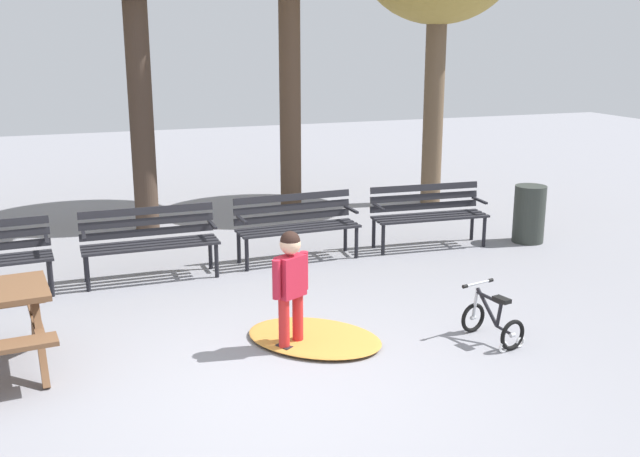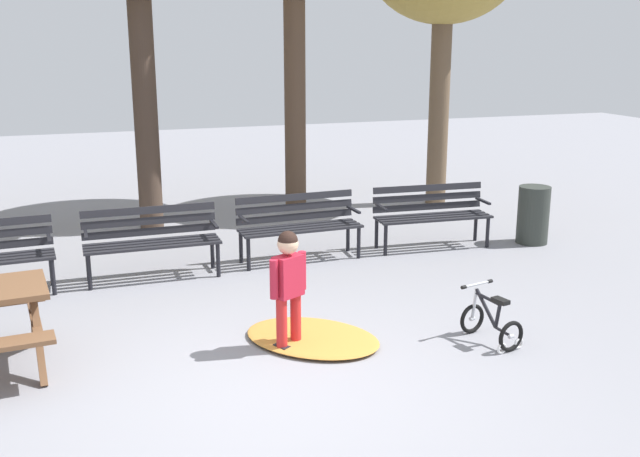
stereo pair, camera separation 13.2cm
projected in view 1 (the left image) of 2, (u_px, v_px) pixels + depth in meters
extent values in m
plane|color=gray|center=(274.00, 391.00, 6.14)|extent=(36.00, 36.00, 0.00)
cube|color=brown|center=(40.00, 338.00, 6.31)|extent=(0.11, 0.57, 0.76)
cube|color=brown|center=(35.00, 319.00, 6.74)|extent=(0.11, 0.57, 0.76)
cube|color=brown|center=(37.00, 321.00, 6.51)|extent=(0.18, 1.10, 0.04)
cylinder|color=black|center=(51.00, 278.00, 8.31)|extent=(0.05, 0.05, 0.44)
cylinder|color=black|center=(49.00, 269.00, 8.63)|extent=(0.05, 0.05, 0.44)
cube|color=black|center=(47.00, 239.00, 8.37)|extent=(0.06, 0.40, 0.03)
cube|color=#232328|center=(149.00, 241.00, 8.98)|extent=(1.60, 0.07, 0.03)
cube|color=#232328|center=(150.00, 244.00, 8.87)|extent=(1.60, 0.07, 0.03)
cube|color=#232328|center=(152.00, 246.00, 8.76)|extent=(1.60, 0.07, 0.03)
cube|color=#232328|center=(153.00, 249.00, 8.65)|extent=(1.60, 0.07, 0.03)
cube|color=#232328|center=(148.00, 232.00, 8.99)|extent=(1.60, 0.05, 0.09)
cube|color=#232328|center=(147.00, 222.00, 8.95)|extent=(1.60, 0.05, 0.09)
cube|color=#232328|center=(147.00, 211.00, 8.92)|extent=(1.60, 0.05, 0.09)
cylinder|color=black|center=(217.00, 260.00, 8.97)|extent=(0.05, 0.05, 0.44)
cylinder|color=black|center=(210.00, 252.00, 9.30)|extent=(0.05, 0.05, 0.44)
cube|color=black|center=(212.00, 224.00, 9.03)|extent=(0.04, 0.40, 0.03)
cylinder|color=black|center=(87.00, 273.00, 8.47)|extent=(0.05, 0.05, 0.44)
cylinder|color=black|center=(86.00, 264.00, 8.80)|extent=(0.05, 0.05, 0.44)
cube|color=black|center=(84.00, 235.00, 8.54)|extent=(0.04, 0.40, 0.03)
cube|color=#232328|center=(294.00, 225.00, 9.73)|extent=(1.60, 0.13, 0.03)
cube|color=#232328|center=(297.00, 227.00, 9.62)|extent=(1.60, 0.13, 0.03)
cube|color=#232328|center=(300.00, 229.00, 9.51)|extent=(1.60, 0.13, 0.03)
cube|color=#232328|center=(304.00, 232.00, 9.41)|extent=(1.60, 0.13, 0.03)
cube|color=#232328|center=(293.00, 217.00, 9.74)|extent=(1.60, 0.10, 0.09)
cube|color=#232328|center=(293.00, 207.00, 9.71)|extent=(1.60, 0.10, 0.09)
cube|color=#232328|center=(293.00, 197.00, 9.67)|extent=(1.60, 0.10, 0.09)
cylinder|color=black|center=(356.00, 242.00, 9.75)|extent=(0.05, 0.05, 0.44)
cylinder|color=black|center=(345.00, 235.00, 10.07)|extent=(0.05, 0.05, 0.44)
cube|color=black|center=(351.00, 209.00, 9.81)|extent=(0.05, 0.40, 0.03)
cylinder|color=black|center=(247.00, 254.00, 9.21)|extent=(0.05, 0.05, 0.44)
cylinder|color=black|center=(239.00, 247.00, 9.53)|extent=(0.05, 0.05, 0.44)
cube|color=black|center=(242.00, 220.00, 9.27)|extent=(0.05, 0.40, 0.03)
cube|color=#232328|center=(425.00, 214.00, 10.34)|extent=(1.60, 0.17, 0.03)
cube|color=#232328|center=(429.00, 216.00, 10.23)|extent=(1.60, 0.17, 0.03)
cube|color=#232328|center=(432.00, 218.00, 10.12)|extent=(1.60, 0.17, 0.03)
cube|color=#232328|center=(436.00, 220.00, 10.01)|extent=(1.60, 0.17, 0.03)
cube|color=#232328|center=(424.00, 206.00, 10.36)|extent=(1.60, 0.14, 0.09)
cube|color=#232328|center=(424.00, 197.00, 10.32)|extent=(1.60, 0.14, 0.09)
cube|color=#232328|center=(425.00, 188.00, 10.29)|extent=(1.60, 0.14, 0.09)
cylinder|color=black|center=(484.00, 231.00, 10.29)|extent=(0.05, 0.05, 0.44)
cylinder|color=black|center=(472.00, 225.00, 10.62)|extent=(0.05, 0.05, 0.44)
cube|color=black|center=(480.00, 200.00, 10.35)|extent=(0.07, 0.40, 0.03)
cylinder|color=black|center=(383.00, 239.00, 9.88)|extent=(0.05, 0.05, 0.44)
cylinder|color=black|center=(374.00, 233.00, 10.21)|extent=(0.05, 0.05, 0.44)
cube|color=black|center=(379.00, 207.00, 9.95)|extent=(0.07, 0.40, 0.03)
cylinder|color=red|center=(298.00, 320.00, 6.96)|extent=(0.10, 0.10, 0.52)
cube|color=black|center=(298.00, 343.00, 7.02)|extent=(0.15, 0.18, 0.06)
cylinder|color=red|center=(284.00, 325.00, 6.83)|extent=(0.10, 0.10, 0.52)
cube|color=black|center=(284.00, 349.00, 6.89)|extent=(0.15, 0.18, 0.06)
cube|color=#B71E33|center=(291.00, 276.00, 6.78)|extent=(0.32, 0.27, 0.39)
sphere|color=#E0B28E|center=(290.00, 244.00, 6.71)|extent=(0.19, 0.19, 0.19)
sphere|color=black|center=(290.00, 241.00, 6.70)|extent=(0.18, 0.18, 0.18)
cylinder|color=#B71E33|center=(304.00, 270.00, 6.91)|extent=(0.08, 0.08, 0.36)
cylinder|color=#B71E33|center=(276.00, 280.00, 6.65)|extent=(0.08, 0.08, 0.36)
torus|color=black|center=(473.00, 318.00, 7.32)|extent=(0.30, 0.10, 0.30)
cylinder|color=silver|center=(473.00, 318.00, 7.32)|extent=(0.06, 0.05, 0.04)
torus|color=black|center=(512.00, 335.00, 6.90)|extent=(0.30, 0.10, 0.30)
cylinder|color=silver|center=(512.00, 335.00, 6.90)|extent=(0.06, 0.05, 0.04)
torus|color=white|center=(503.00, 347.00, 6.87)|extent=(0.11, 0.05, 0.11)
torus|color=white|center=(520.00, 342.00, 6.98)|extent=(0.11, 0.05, 0.11)
cylinder|color=black|center=(487.00, 307.00, 7.13)|extent=(0.10, 0.31, 0.32)
cylinder|color=black|center=(499.00, 314.00, 7.01)|extent=(0.05, 0.08, 0.27)
cylinder|color=black|center=(505.00, 331.00, 6.98)|extent=(0.07, 0.20, 0.05)
cylinder|color=silver|center=(475.00, 303.00, 7.27)|extent=(0.05, 0.08, 0.32)
cylinder|color=black|center=(489.00, 298.00, 7.09)|extent=(0.10, 0.32, 0.05)
cube|color=black|center=(502.00, 300.00, 6.95)|extent=(0.13, 0.19, 0.04)
cylinder|color=silver|center=(478.00, 283.00, 7.20)|extent=(0.34, 0.10, 0.02)
cylinder|color=black|center=(465.00, 286.00, 7.11)|extent=(0.06, 0.05, 0.04)
cylinder|color=black|center=(491.00, 280.00, 7.29)|extent=(0.06, 0.05, 0.04)
ellipsoid|color=#C68438|center=(314.00, 337.00, 7.14)|extent=(1.62, 1.63, 0.07)
cylinder|color=#2D332D|center=(529.00, 214.00, 10.48)|extent=(0.44, 0.44, 0.81)
cylinder|color=#423328|center=(141.00, 112.00, 10.81)|extent=(0.35, 0.35, 3.53)
cylinder|color=brown|center=(290.00, 98.00, 12.22)|extent=(0.35, 0.35, 3.72)
cylinder|color=brown|center=(433.00, 110.00, 12.67)|extent=(0.34, 0.34, 3.22)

